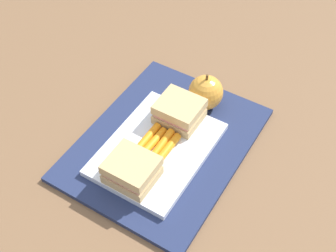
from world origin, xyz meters
The scene contains 7 objects.
ground_plane centered at (0.00, 0.00, 0.00)m, with size 2.40×2.40×0.00m, color brown.
lunchbag_mat centered at (0.00, 0.00, 0.01)m, with size 0.36×0.28×0.01m, color navy.
food_tray centered at (-0.03, 0.00, 0.02)m, with size 0.23×0.17×0.01m, color white.
sandwich_half_left centered at (-0.10, 0.00, 0.04)m, with size 0.07×0.08×0.04m.
sandwich_half_right centered at (0.05, 0.00, 0.04)m, with size 0.07×0.08×0.04m.
carrot_sticks_bundle centered at (-0.02, 0.00, 0.03)m, with size 0.08×0.06×0.02m.
apple centered at (0.12, -0.02, 0.04)m, with size 0.07×0.07×0.08m.
Camera 1 is at (-0.45, -0.28, 0.66)m, focal length 48.65 mm.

